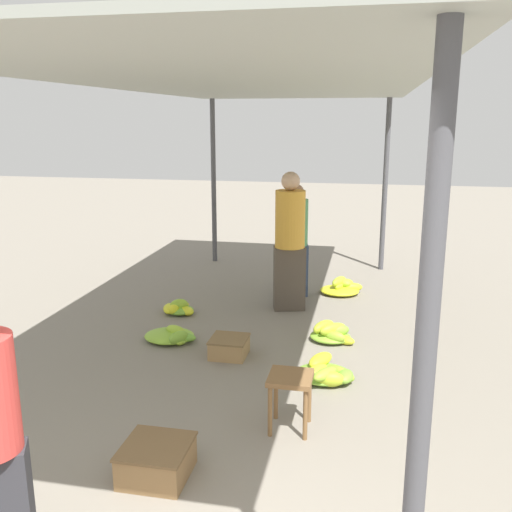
# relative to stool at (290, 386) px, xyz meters

# --- Properties ---
(canopy_post_front_right) EXTENTS (0.08, 0.08, 2.70)m
(canopy_post_front_right) POSITION_rel_stool_xyz_m (0.76, -2.13, 0.99)
(canopy_post_front_right) COLOR #4C4C51
(canopy_post_front_right) RESTS_ON ground
(canopy_post_back_left) EXTENTS (0.08, 0.08, 2.70)m
(canopy_post_back_left) POSITION_rel_stool_xyz_m (-2.04, 5.15, 0.99)
(canopy_post_back_left) COLOR #4C4C51
(canopy_post_back_left) RESTS_ON ground
(canopy_post_back_right) EXTENTS (0.08, 0.08, 2.70)m
(canopy_post_back_right) POSITION_rel_stool_xyz_m (0.76, 5.15, 0.99)
(canopy_post_back_right) COLOR #4C4C51
(canopy_post_back_right) RESTS_ON ground
(canopy_tarp) EXTENTS (3.20, 7.68, 0.04)m
(canopy_tarp) POSITION_rel_stool_xyz_m (-0.64, 1.51, 2.36)
(canopy_tarp) COLOR #9EA399
(canopy_tarp) RESTS_ON canopy_post_front_left
(stool) EXTENTS (0.34, 0.34, 0.46)m
(stool) POSITION_rel_stool_xyz_m (0.00, 0.00, 0.00)
(stool) COLOR brown
(stool) RESTS_ON ground
(banana_pile_left_0) EXTENTS (0.61, 0.52, 0.17)m
(banana_pile_left_0) POSITION_rel_stool_xyz_m (-1.52, 1.55, -0.30)
(banana_pile_left_0) COLOR #73B238
(banana_pile_left_0) RESTS_ON ground
(banana_pile_left_1) EXTENTS (0.49, 0.38, 0.19)m
(banana_pile_left_1) POSITION_rel_stool_xyz_m (-1.76, 2.41, -0.29)
(banana_pile_left_1) COLOR #93BF32
(banana_pile_left_1) RESTS_ON ground
(banana_pile_right_0) EXTENTS (0.60, 0.48, 0.24)m
(banana_pile_right_0) POSITION_rel_stool_xyz_m (0.20, 3.68, -0.28)
(banana_pile_right_0) COLOR #BDD02A
(banana_pile_right_0) RESTS_ON ground
(banana_pile_right_1) EXTENTS (0.52, 0.43, 0.22)m
(banana_pile_right_1) POSITION_rel_stool_xyz_m (0.19, 1.89, -0.27)
(banana_pile_right_1) COLOR #94BF32
(banana_pile_right_1) RESTS_ON ground
(banana_pile_right_2) EXTENTS (0.59, 0.66, 0.18)m
(banana_pile_right_2) POSITION_rel_stool_xyz_m (0.22, 0.92, -0.29)
(banana_pile_right_2) COLOR #91BE32
(banana_pile_right_2) RESTS_ON ground
(crate_near) EXTENTS (0.46, 0.46, 0.24)m
(crate_near) POSITION_rel_stool_xyz_m (-0.81, -0.80, -0.24)
(crate_near) COLOR olive
(crate_near) RESTS_ON ground
(crate_mid) EXTENTS (0.38, 0.38, 0.20)m
(crate_mid) POSITION_rel_stool_xyz_m (-0.82, 1.28, -0.26)
(crate_mid) COLOR #9E7A4C
(crate_mid) RESTS_ON ground
(shopper_walking_mid) EXTENTS (0.46, 0.46, 1.76)m
(shopper_walking_mid) POSITION_rel_stool_xyz_m (-0.43, 2.88, 0.55)
(shopper_walking_mid) COLOR #4C4238
(shopper_walking_mid) RESTS_ON ground
(shopper_walking_far) EXTENTS (0.39, 0.39, 1.54)m
(shopper_walking_far) POSITION_rel_stool_xyz_m (-0.43, 3.48, 0.44)
(shopper_walking_far) COLOR #384766
(shopper_walking_far) RESTS_ON ground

